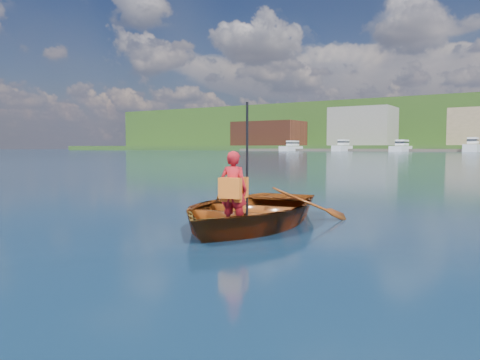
% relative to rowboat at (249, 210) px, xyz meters
% --- Properties ---
extents(ground, '(600.00, 600.00, 0.00)m').
position_rel_rowboat_xyz_m(ground, '(-1.14, 0.07, -0.25)').
color(ground, '#141E3D').
rests_on(ground, ground).
extents(rowboat, '(3.29, 4.23, 0.80)m').
position_rel_rowboat_xyz_m(rowboat, '(0.00, 0.00, 0.00)').
color(rowboat, brown).
rests_on(rowboat, ground).
extents(child_paddler, '(0.45, 0.38, 1.85)m').
position_rel_rowboat_xyz_m(child_paddler, '(0.28, -0.87, 0.42)').
color(child_paddler, red).
rests_on(child_paddler, ground).
extents(dock, '(159.99, 12.45, 0.80)m').
position_rel_rowboat_xyz_m(dock, '(-10.93, 148.07, 0.15)').
color(dock, brown).
rests_on(dock, ground).
extents(hillside_trees, '(298.72, 80.86, 25.06)m').
position_rel_rowboat_xyz_m(hillside_trees, '(-34.57, 241.79, 18.46)').
color(hillside_trees, '#382314').
rests_on(hillside_trees, ground).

